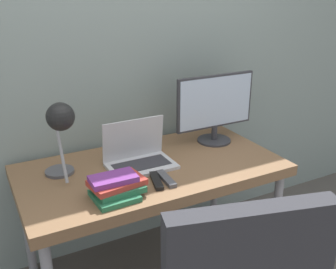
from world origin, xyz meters
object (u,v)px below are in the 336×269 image
(desk_lamp, at_px, (60,126))
(book_stack, at_px, (116,187))
(monitor, at_px, (215,106))
(laptop, at_px, (139,157))

(desk_lamp, height_order, book_stack, desk_lamp)
(book_stack, bearing_deg, monitor, 24.59)
(laptop, distance_m, book_stack, 0.35)
(laptop, relative_size, monitor, 0.67)
(laptop, bearing_deg, book_stack, -131.34)
(laptop, distance_m, desk_lamp, 0.48)
(monitor, height_order, book_stack, monitor)
(monitor, bearing_deg, desk_lamp, -172.46)
(laptop, relative_size, desk_lamp, 0.83)
(laptop, xyz_separation_m, desk_lamp, (-0.41, -0.03, 0.26))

